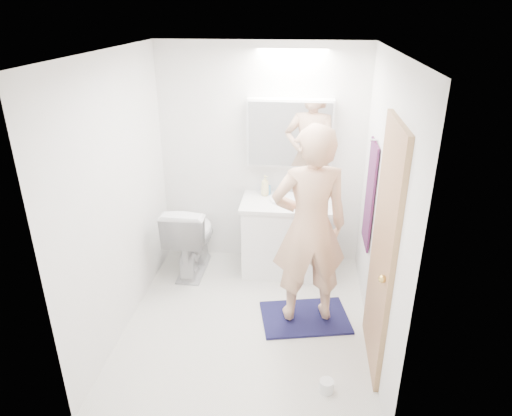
# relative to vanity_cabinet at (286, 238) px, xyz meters

# --- Properties ---
(floor) EXTENTS (2.50, 2.50, 0.00)m
(floor) POSITION_rel_vanity_cabinet_xyz_m (-0.30, -0.96, -0.39)
(floor) COLOR silver
(floor) RESTS_ON ground
(ceiling) EXTENTS (2.50, 2.50, 0.00)m
(ceiling) POSITION_rel_vanity_cabinet_xyz_m (-0.30, -0.96, 2.01)
(ceiling) COLOR white
(ceiling) RESTS_ON floor
(wall_back) EXTENTS (2.50, 0.00, 2.50)m
(wall_back) POSITION_rel_vanity_cabinet_xyz_m (-0.30, 0.29, 0.81)
(wall_back) COLOR white
(wall_back) RESTS_ON floor
(wall_front) EXTENTS (2.50, 0.00, 2.50)m
(wall_front) POSITION_rel_vanity_cabinet_xyz_m (-0.30, -2.21, 0.81)
(wall_front) COLOR white
(wall_front) RESTS_ON floor
(wall_left) EXTENTS (0.00, 2.50, 2.50)m
(wall_left) POSITION_rel_vanity_cabinet_xyz_m (-1.40, -0.96, 0.81)
(wall_left) COLOR white
(wall_left) RESTS_ON floor
(wall_right) EXTENTS (0.00, 2.50, 2.50)m
(wall_right) POSITION_rel_vanity_cabinet_xyz_m (0.80, -0.96, 0.81)
(wall_right) COLOR white
(wall_right) RESTS_ON floor
(vanity_cabinet) EXTENTS (0.90, 0.55, 0.78)m
(vanity_cabinet) POSITION_rel_vanity_cabinet_xyz_m (0.00, 0.00, 0.00)
(vanity_cabinet) COLOR white
(vanity_cabinet) RESTS_ON floor
(countertop) EXTENTS (0.95, 0.58, 0.04)m
(countertop) POSITION_rel_vanity_cabinet_xyz_m (0.00, -0.00, 0.41)
(countertop) COLOR white
(countertop) RESTS_ON vanity_cabinet
(sink_basin) EXTENTS (0.36, 0.36, 0.03)m
(sink_basin) POSITION_rel_vanity_cabinet_xyz_m (0.00, 0.03, 0.45)
(sink_basin) COLOR white
(sink_basin) RESTS_ON countertop
(faucet) EXTENTS (0.02, 0.02, 0.16)m
(faucet) POSITION_rel_vanity_cabinet_xyz_m (0.00, 0.22, 0.51)
(faucet) COLOR #BCBBC0
(faucet) RESTS_ON countertop
(medicine_cabinet) EXTENTS (0.88, 0.14, 0.70)m
(medicine_cabinet) POSITION_rel_vanity_cabinet_xyz_m (0.00, 0.21, 1.11)
(medicine_cabinet) COLOR white
(medicine_cabinet) RESTS_ON wall_back
(mirror_panel) EXTENTS (0.84, 0.01, 0.66)m
(mirror_panel) POSITION_rel_vanity_cabinet_xyz_m (0.00, 0.13, 1.11)
(mirror_panel) COLOR silver
(mirror_panel) RESTS_ON medicine_cabinet
(toilet) EXTENTS (0.47, 0.81, 0.82)m
(toilet) POSITION_rel_vanity_cabinet_xyz_m (-1.02, -0.11, 0.02)
(toilet) COLOR silver
(toilet) RESTS_ON floor
(bath_rug) EXTENTS (0.90, 0.70, 0.02)m
(bath_rug) POSITION_rel_vanity_cabinet_xyz_m (0.23, -0.87, -0.38)
(bath_rug) COLOR #13163C
(bath_rug) RESTS_ON floor
(person) EXTENTS (0.74, 0.56, 1.82)m
(person) POSITION_rel_vanity_cabinet_xyz_m (0.23, -0.87, 0.57)
(person) COLOR #DCA884
(person) RESTS_ON bath_rug
(door) EXTENTS (0.04, 0.80, 2.00)m
(door) POSITION_rel_vanity_cabinet_xyz_m (0.78, -1.31, 0.61)
(door) COLOR tan
(door) RESTS_ON wall_right
(door_knob) EXTENTS (0.06, 0.06, 0.06)m
(door_knob) POSITION_rel_vanity_cabinet_xyz_m (0.74, -1.61, 0.56)
(door_knob) COLOR gold
(door_knob) RESTS_ON door
(towel) EXTENTS (0.02, 0.42, 1.00)m
(towel) POSITION_rel_vanity_cabinet_xyz_m (0.78, -0.41, 0.71)
(towel) COLOR #14213F
(towel) RESTS_ON wall_right
(towel_hook) EXTENTS (0.07, 0.02, 0.02)m
(towel_hook) POSITION_rel_vanity_cabinet_xyz_m (0.77, -0.41, 1.23)
(towel_hook) COLOR silver
(towel_hook) RESTS_ON wall_right
(soap_bottle_a) EXTENTS (0.12, 0.12, 0.23)m
(soap_bottle_a) POSITION_rel_vanity_cabinet_xyz_m (-0.24, 0.15, 0.54)
(soap_bottle_a) COLOR beige
(soap_bottle_a) RESTS_ON countertop
(soap_bottle_b) EXTENTS (0.10, 0.10, 0.15)m
(soap_bottle_b) POSITION_rel_vanity_cabinet_xyz_m (-0.23, 0.18, 0.51)
(soap_bottle_b) COLOR #5D9EC8
(soap_bottle_b) RESTS_ON countertop
(toothbrush_cup) EXTENTS (0.10, 0.10, 0.09)m
(toothbrush_cup) POSITION_rel_vanity_cabinet_xyz_m (0.22, 0.16, 0.48)
(toothbrush_cup) COLOR #3B41B2
(toothbrush_cup) RESTS_ON countertop
(toilet_paper_roll) EXTENTS (0.11, 0.11, 0.10)m
(toilet_paper_roll) POSITION_rel_vanity_cabinet_xyz_m (0.41, -1.74, -0.34)
(toilet_paper_roll) COLOR white
(toilet_paper_roll) RESTS_ON floor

